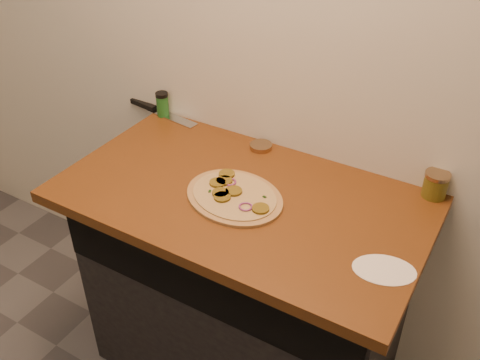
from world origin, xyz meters
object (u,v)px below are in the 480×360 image
Objects in this scene: salsa_jar at (436,185)px; spice_shaker at (162,104)px; chefs_knife at (157,110)px; pizza at (234,196)px.

salsa_jar is 1.09m from spice_shaker.
spice_shaker is (-1.09, -0.00, 0.01)m from salsa_jar.
chefs_knife is 1.13m from salsa_jar.
salsa_jar is at bearing 0.00° from spice_shaker.
salsa_jar reaches higher than pizza.
spice_shaker is at bearing -180.00° from salsa_jar.
spice_shaker is (0.04, -0.01, 0.04)m from chefs_knife.
chefs_knife is 0.06m from spice_shaker.
spice_shaker reaches higher than pizza.
pizza is at bearing -31.96° from spice_shaker.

